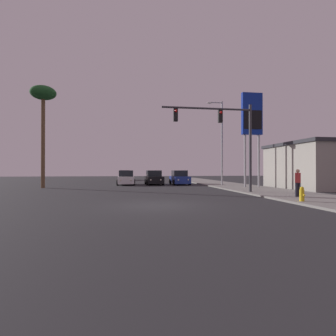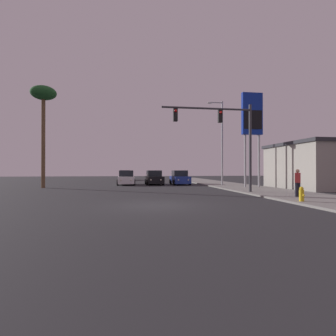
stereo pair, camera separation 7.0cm
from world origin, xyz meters
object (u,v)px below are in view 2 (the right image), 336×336
object	(u,v)px
car_tan	(125,176)
gas_station_sign	(252,119)
car_blue	(180,178)
car_black	(154,178)
pedestrian_on_sidewalk	(298,182)
fire_hydrant	(302,194)
car_white	(126,178)
street_lamp	(221,139)
traffic_light_mast	(226,130)
palm_tree_near	(43,99)

from	to	relation	value
car_tan	gas_station_sign	size ratio (longest dim) A/B	0.48
car_blue	car_black	distance (m)	3.04
pedestrian_on_sidewalk	car_tan	bearing A→B (deg)	109.41
car_tan	fire_hydrant	distance (m)	34.39
gas_station_sign	car_tan	bearing A→B (deg)	119.42
fire_hydrant	pedestrian_on_sidewalk	xyz separation A→B (m)	(1.31, 2.19, 0.55)
car_black	fire_hydrant	distance (m)	19.36
car_white	pedestrian_on_sidewalk	distance (m)	19.41
car_white	fire_hydrant	xyz separation A→B (m)	(9.19, -18.52, -0.27)
car_white	street_lamp	world-z (taller)	street_lamp
car_blue	street_lamp	xyz separation A→B (m)	(3.82, -3.55, 4.36)
car_blue	traffic_light_mast	size ratio (longest dim) A/B	0.64
car_tan	pedestrian_on_sidewalk	xyz separation A→B (m)	(10.87, -30.84, 0.27)
street_lamp	car_blue	bearing A→B (deg)	137.14
car_tan	fire_hydrant	bearing A→B (deg)	104.96
car_black	car_white	size ratio (longest dim) A/B	1.01
car_white	traffic_light_mast	distance (m)	15.08
traffic_light_mast	street_lamp	bearing A→B (deg)	72.37
car_blue	car_white	world-z (taller)	same
pedestrian_on_sidewalk	fire_hydrant	bearing A→B (deg)	-120.81
street_lamp	fire_hydrant	distance (m)	15.30
fire_hydrant	palm_tree_near	world-z (taller)	palm_tree_near
gas_station_sign	fire_hydrant	size ratio (longest dim) A/B	11.84
car_tan	pedestrian_on_sidewalk	distance (m)	32.70
pedestrian_on_sidewalk	palm_tree_near	world-z (taller)	palm_tree_near
car_tan	car_black	world-z (taller)	same
gas_station_sign	fire_hydrant	xyz separation A→B (m)	(-2.79, -11.14, -6.13)
car_black	traffic_light_mast	distance (m)	13.69
car_black	fire_hydrant	xyz separation A→B (m)	(5.94, -18.42, -0.27)
car_white	palm_tree_near	bearing A→B (deg)	27.07
car_black	palm_tree_near	xyz separation A→B (m)	(-11.16, -4.00, 7.83)
traffic_light_mast	street_lamp	size ratio (longest dim) A/B	0.75
car_blue	traffic_light_mast	bearing A→B (deg)	94.89
car_white	palm_tree_near	size ratio (longest dim) A/B	0.44
car_tan	gas_station_sign	xyz separation A→B (m)	(12.35, -21.90, 5.86)
car_tan	palm_tree_near	distance (m)	21.56
street_lamp	gas_station_sign	size ratio (longest dim) A/B	1.00
car_blue	gas_station_sign	bearing A→B (deg)	129.03
car_blue	palm_tree_near	distance (m)	16.61
fire_hydrant	traffic_light_mast	bearing A→B (deg)	106.89
car_white	pedestrian_on_sidewalk	bearing A→B (deg)	122.43
palm_tree_near	car_blue	bearing A→B (deg)	14.54
gas_station_sign	fire_hydrant	bearing A→B (deg)	-104.04
car_tan	car_black	size ratio (longest dim) A/B	1.00
car_blue	street_lamp	world-z (taller)	street_lamp
street_lamp	palm_tree_near	distance (m)	18.34
car_blue	car_black	size ratio (longest dim) A/B	0.99
fire_hydrant	palm_tree_near	distance (m)	23.79
car_black	fire_hydrant	size ratio (longest dim) A/B	5.71
car_black	pedestrian_on_sidewalk	bearing A→B (deg)	112.02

